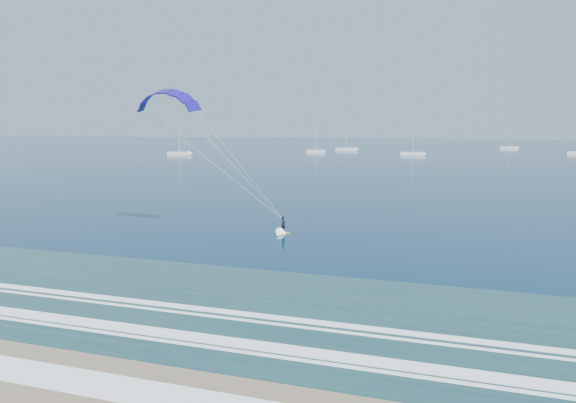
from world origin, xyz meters
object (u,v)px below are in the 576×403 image
(kitesurfer_rig, at_px, (225,157))
(sailboat_2, at_px, (346,149))
(sailboat_3, at_px, (412,153))
(sailboat_1, at_px, (316,151))
(sailboat_4, at_px, (509,148))
(sailboat_0, at_px, (180,153))

(kitesurfer_rig, relative_size, sailboat_2, 1.21)
(kitesurfer_rig, height_order, sailboat_3, kitesurfer_rig)
(sailboat_1, relative_size, sailboat_3, 0.83)
(sailboat_2, bearing_deg, sailboat_3, -44.10)
(sailboat_4, bearing_deg, kitesurfer_rig, -102.29)
(sailboat_1, bearing_deg, sailboat_0, -145.63)
(sailboat_3, bearing_deg, sailboat_1, 170.09)
(sailboat_1, height_order, sailboat_4, sailboat_4)
(sailboat_4, bearing_deg, sailboat_3, -120.42)
(sailboat_2, xyz_separation_m, sailboat_4, (74.01, 39.98, -0.01))
(sailboat_0, xyz_separation_m, sailboat_3, (87.90, 25.09, -0.00))
(sailboat_0, xyz_separation_m, sailboat_1, (47.10, 32.21, -0.02))
(sailboat_0, distance_m, sailboat_4, 161.53)
(kitesurfer_rig, bearing_deg, sailboat_3, 87.08)
(sailboat_1, xyz_separation_m, sailboat_4, (82.59, 64.07, 0.01))
(kitesurfer_rig, distance_m, sailboat_1, 168.17)
(kitesurfer_rig, distance_m, sailboat_4, 234.34)
(sailboat_4, bearing_deg, sailboat_1, -142.20)
(sailboat_0, distance_m, sailboat_1, 57.06)
(kitesurfer_rig, relative_size, sailboat_0, 1.24)
(sailboat_0, height_order, sailboat_3, sailboat_0)
(sailboat_2, relative_size, sailboat_4, 1.17)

